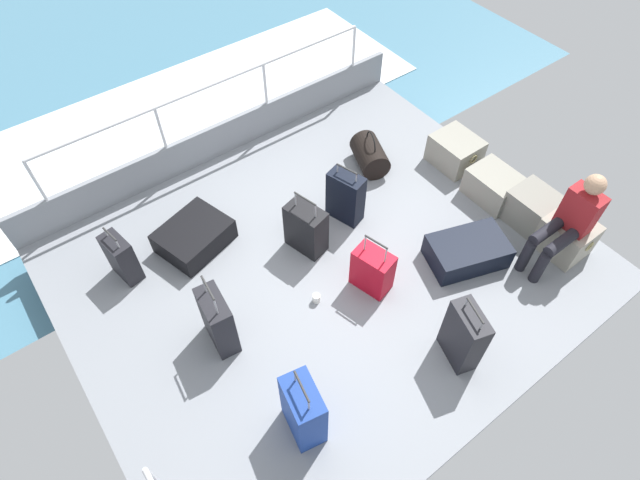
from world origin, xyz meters
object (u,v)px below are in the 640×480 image
at_px(suitcase_1, 303,411).
at_px(suitcase_6, 464,336).
at_px(cargo_crate_2, 532,208).
at_px(suitcase_0, 467,251).
at_px(suitcase_5, 306,229).
at_px(paper_cup, 316,298).
at_px(duffel_bag, 370,155).
at_px(cargo_crate_1, 494,186).
at_px(suitcase_3, 346,197).
at_px(suitcase_8, 122,258).
at_px(passenger_seated, 569,221).
at_px(suitcase_2, 218,321).
at_px(suitcase_4, 372,270).
at_px(cargo_crate_3, 566,236).
at_px(cargo_crate_0, 455,151).
at_px(suitcase_7, 194,236).

height_order(suitcase_1, suitcase_6, suitcase_1).
bearing_deg(suitcase_1, cargo_crate_2, 96.38).
bearing_deg(cargo_crate_2, suitcase_0, -92.20).
bearing_deg(suitcase_5, paper_cup, -27.83).
xyz_separation_m(suitcase_5, duffel_bag, (-0.56, 1.36, -0.11)).
bearing_deg(cargo_crate_1, paper_cup, -91.42).
distance_m(cargo_crate_2, suitcase_6, 1.97).
bearing_deg(suitcase_3, paper_cup, -52.20).
relative_size(suitcase_6, paper_cup, 7.95).
bearing_deg(suitcase_1, suitcase_3, 133.47).
bearing_deg(paper_cup, duffel_bag, 125.19).
xyz_separation_m(suitcase_6, suitcase_8, (-2.69, -2.08, -0.08)).
bearing_deg(suitcase_0, passenger_seated, 55.31).
relative_size(suitcase_6, suitcase_8, 1.20).
xyz_separation_m(suitcase_2, suitcase_4, (0.37, 1.53, -0.08)).
bearing_deg(cargo_crate_3, suitcase_1, -91.76).
relative_size(cargo_crate_1, suitcase_4, 0.86).
height_order(cargo_crate_0, paper_cup, cargo_crate_0).
distance_m(suitcase_0, suitcase_7, 2.91).
height_order(suitcase_1, suitcase_2, suitcase_2).
xyz_separation_m(suitcase_4, paper_cup, (-0.17, -0.57, -0.20)).
distance_m(suitcase_0, suitcase_3, 1.42).
bearing_deg(suitcase_8, suitcase_6, 37.74).
distance_m(suitcase_0, suitcase_2, 2.66).
distance_m(suitcase_1, suitcase_4, 1.59).
bearing_deg(suitcase_0, suitcase_7, -130.80).
distance_m(suitcase_5, suitcase_8, 1.89).
xyz_separation_m(cargo_crate_3, suitcase_5, (-1.68, -2.18, 0.08)).
relative_size(cargo_crate_2, suitcase_2, 0.59).
relative_size(suitcase_5, suitcase_6, 0.95).
bearing_deg(paper_cup, cargo_crate_0, 103.46).
xyz_separation_m(cargo_crate_0, cargo_crate_2, (1.18, -0.02, 0.02)).
distance_m(cargo_crate_1, suitcase_0, 1.04).
bearing_deg(suitcase_2, suitcase_6, 49.19).
distance_m(suitcase_2, paper_cup, 1.02).
height_order(suitcase_8, paper_cup, suitcase_8).
height_order(suitcase_2, suitcase_5, suitcase_2).
bearing_deg(passenger_seated, cargo_crate_1, 169.77).
xyz_separation_m(suitcase_6, duffel_bag, (-2.44, 0.98, -0.17)).
height_order(cargo_crate_0, suitcase_3, suitcase_3).
bearing_deg(suitcase_8, cargo_crate_2, 62.89).
bearing_deg(suitcase_6, cargo_crate_0, 135.03).
relative_size(passenger_seated, duffel_bag, 1.80).
xyz_separation_m(cargo_crate_2, suitcase_5, (-1.20, -2.22, 0.08)).
bearing_deg(suitcase_2, cargo_crate_1, 85.72).
distance_m(suitcase_4, paper_cup, 0.63).
relative_size(cargo_crate_0, suitcase_0, 0.63).
bearing_deg(passenger_seated, suitcase_0, -124.69).
distance_m(suitcase_3, duffel_bag, 0.90).
bearing_deg(suitcase_2, cargo_crate_2, 77.77).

